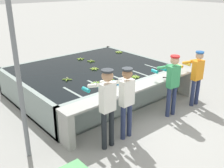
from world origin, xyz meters
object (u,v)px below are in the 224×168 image
at_px(worker_3, 196,73).
at_px(banana_bunch_floating_3, 96,83).
at_px(banana_bunch_floating_5, 106,72).
at_px(banana_bunch_floating_8, 80,59).
at_px(worker_0, 107,101).
at_px(banana_bunch_floating_1, 91,61).
at_px(banana_bunch_floating_0, 119,52).
at_px(knife_0, 167,78).
at_px(banana_bunch_floating_4, 94,69).
at_px(worker_1, 126,97).
at_px(banana_bunch_floating_7, 135,77).
at_px(worker_2, 172,80).
at_px(banana_bunch_floating_2, 67,79).
at_px(support_post_left, 19,81).
at_px(banana_bunch_floating_6, 109,80).

height_order(worker_3, banana_bunch_floating_3, worker_3).
relative_size(banana_bunch_floating_5, banana_bunch_floating_8, 1.02).
distance_m(worker_0, banana_bunch_floating_1, 3.59).
height_order(worker_0, banana_bunch_floating_1, worker_0).
distance_m(banana_bunch_floating_0, knife_0, 3.04).
distance_m(worker_3, banana_bunch_floating_1, 3.35).
height_order(worker_0, banana_bunch_floating_8, worker_0).
height_order(banana_bunch_floating_4, banana_bunch_floating_8, same).
height_order(worker_1, banana_bunch_floating_8, worker_1).
distance_m(banana_bunch_floating_5, banana_bunch_floating_7, 0.93).
relative_size(banana_bunch_floating_3, knife_0, 0.99).
height_order(worker_2, banana_bunch_floating_1, worker_2).
relative_size(worker_1, banana_bunch_floating_4, 5.80).
distance_m(banana_bunch_floating_0, banana_bunch_floating_4, 2.16).
bearing_deg(knife_0, banana_bunch_floating_5, 123.03).
distance_m(worker_1, banana_bunch_floating_5, 2.13).
distance_m(banana_bunch_floating_1, knife_0, 2.71).
relative_size(worker_1, banana_bunch_floating_8, 5.90).
relative_size(banana_bunch_floating_4, banana_bunch_floating_8, 1.02).
height_order(banana_bunch_floating_2, support_post_left, support_post_left).
bearing_deg(banana_bunch_floating_3, knife_0, -27.48).
xyz_separation_m(knife_0, support_post_left, (-3.90, 0.35, 0.75)).
height_order(worker_1, banana_bunch_floating_0, worker_1).
height_order(worker_2, banana_bunch_floating_4, worker_2).
xyz_separation_m(worker_3, banana_bunch_floating_2, (-2.84, 2.09, -0.08)).
height_order(worker_3, banana_bunch_floating_8, worker_3).
height_order(banana_bunch_floating_2, banana_bunch_floating_3, same).
xyz_separation_m(banana_bunch_floating_2, banana_bunch_floating_6, (0.84, -0.76, -0.00)).
xyz_separation_m(banana_bunch_floating_6, banana_bunch_floating_8, (0.57, 2.19, 0.00)).
distance_m(banana_bunch_floating_1, banana_bunch_floating_4, 0.83).
height_order(worker_2, banana_bunch_floating_2, worker_2).
xyz_separation_m(banana_bunch_floating_2, banana_bunch_floating_3, (0.42, -0.74, -0.00)).
xyz_separation_m(banana_bunch_floating_4, knife_0, (1.05, -1.90, -0.01)).
bearing_deg(knife_0, banana_bunch_floating_7, 136.50).
xyz_separation_m(worker_2, banana_bunch_floating_0, (1.21, 3.33, -0.12)).
xyz_separation_m(worker_0, banana_bunch_floating_0, (3.36, 3.35, -0.20)).
bearing_deg(worker_3, worker_1, 179.08).
bearing_deg(support_post_left, banana_bunch_floating_3, 14.37).
bearing_deg(banana_bunch_floating_7, banana_bunch_floating_2, 145.59).
relative_size(worker_0, banana_bunch_floating_2, 7.53).
distance_m(banana_bunch_floating_7, support_post_left, 3.36).
bearing_deg(worker_2, banana_bunch_floating_0, 70.07).
distance_m(worker_2, banana_bunch_floating_5, 1.98).
bearing_deg(worker_3, banana_bunch_floating_2, 143.58).
relative_size(banana_bunch_floating_4, banana_bunch_floating_5, 1.00).
bearing_deg(banana_bunch_floating_6, banana_bunch_floating_2, 137.81).
xyz_separation_m(banana_bunch_floating_1, banana_bunch_floating_3, (-1.10, -1.73, -0.00)).
xyz_separation_m(banana_bunch_floating_0, banana_bunch_floating_1, (-1.50, -0.29, 0.00)).
height_order(banana_bunch_floating_5, banana_bunch_floating_6, same).
xyz_separation_m(worker_2, banana_bunch_floating_3, (-1.40, 1.31, -0.12)).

